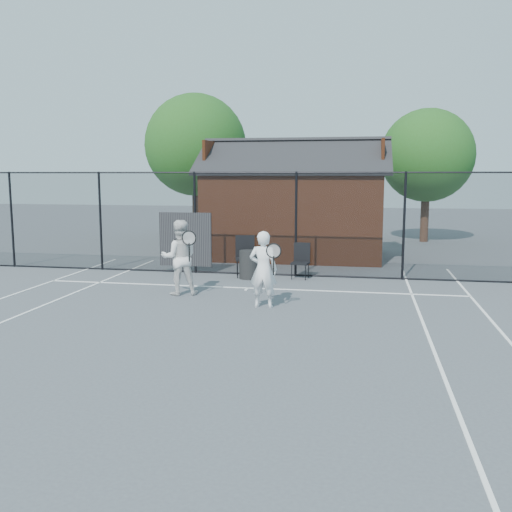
% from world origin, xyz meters
% --- Properties ---
extents(ground, '(80.00, 80.00, 0.00)m').
position_xyz_m(ground, '(0.00, 0.00, 0.00)').
color(ground, '#4A4F55').
rests_on(ground, ground).
extents(court_lines, '(11.02, 18.00, 0.01)m').
position_xyz_m(court_lines, '(0.00, -1.32, 0.01)').
color(court_lines, white).
rests_on(court_lines, ground).
extents(fence, '(22.04, 3.00, 3.00)m').
position_xyz_m(fence, '(-0.30, 5.00, 1.45)').
color(fence, black).
rests_on(fence, ground).
extents(clubhouse, '(6.50, 4.36, 4.19)m').
position_xyz_m(clubhouse, '(0.50, 9.00, 1.61)').
color(clubhouse, brown).
rests_on(clubhouse, ground).
extents(tree_left, '(4.48, 4.48, 6.44)m').
position_xyz_m(tree_left, '(-4.50, 13.50, 4.19)').
color(tree_left, '#2F1F13').
rests_on(tree_left, ground).
extents(tree_right, '(3.97, 3.97, 5.70)m').
position_xyz_m(tree_right, '(5.50, 14.50, 3.71)').
color(tree_right, '#2F1F13').
rests_on(tree_right, ground).
extents(player_front, '(0.77, 0.57, 1.70)m').
position_xyz_m(player_front, '(0.76, 0.98, 0.85)').
color(player_front, white).
rests_on(player_front, ground).
extents(player_back, '(1.09, 0.97, 1.83)m').
position_xyz_m(player_back, '(-1.48, 1.95, 0.92)').
color(player_back, white).
rests_on(player_back, ground).
extents(chair_left, '(0.67, 0.69, 1.15)m').
position_xyz_m(chair_left, '(-0.40, 4.60, 0.57)').
color(chair_left, black).
rests_on(chair_left, ground).
extents(chair_right, '(0.53, 0.55, 0.98)m').
position_xyz_m(chair_right, '(1.18, 4.60, 0.49)').
color(chair_right, black).
rests_on(chair_right, ground).
extents(waste_bin, '(0.63, 0.63, 0.80)m').
position_xyz_m(waste_bin, '(-0.24, 4.36, 0.40)').
color(waste_bin, '#242424').
rests_on(waste_bin, ground).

